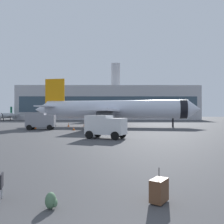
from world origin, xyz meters
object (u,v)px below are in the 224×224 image
airplane_at_gate (114,110)px  airplane_taxiing (6,116)px  safety_cone_mid (84,125)px  service_truck (40,120)px  cargo_van (105,126)px  safety_cone_near (68,125)px  traveller_backpack (51,201)px  safety_cone_outer (74,128)px  safety_cone_far (35,127)px  rolling_suitcase (159,190)px

airplane_at_gate → airplane_taxiing: bearing=134.1°
safety_cone_mid → airplane_taxiing: bearing=130.3°
service_truck → cargo_van: bearing=-51.1°
service_truck → airplane_taxiing: bearing=119.2°
cargo_van → safety_cone_near: size_ratio=5.76×
cargo_van → safety_cone_mid: cargo_van is taller
safety_cone_near → traveller_backpack: safety_cone_near is taller
airplane_at_gate → cargo_van: airplane_at_gate is taller
airplane_taxiing → safety_cone_outer: bearing=-56.7°
safety_cone_near → traveller_backpack: bearing=-80.5°
safety_cone_near → safety_cone_mid: 3.44m
safety_cone_near → safety_cone_far: safety_cone_near is taller
safety_cone_outer → rolling_suitcase: (7.61, -31.55, 0.09)m
safety_cone_mid → traveller_backpack: (3.94, -43.83, -0.11)m
cargo_van → rolling_suitcase: (2.07, -18.61, -1.06)m
airplane_at_gate → cargo_van: (-1.32, -23.38, -2.21)m
airplane_taxiing → service_truck: (29.64, -52.95, -0.41)m
service_truck → safety_cone_far: (-1.53, 2.05, -1.25)m
airplane_at_gate → traveller_backpack: bearing=-93.4°
airplane_at_gate → rolling_suitcase: airplane_at_gate is taller
safety_cone_mid → safety_cone_near: bearing=-158.1°
safety_cone_outer → rolling_suitcase: rolling_suitcase is taller
safety_cone_mid → safety_cone_far: safety_cone_far is taller
safety_cone_mid → safety_cone_outer: bearing=-91.9°
airplane_taxiing → rolling_suitcase: size_ratio=17.89×
airplane_at_gate → service_truck: 15.87m
safety_cone_near → safety_cone_outer: size_ratio=1.39×
rolling_suitcase → airplane_at_gate: bearing=91.0°
airplane_at_gate → safety_cone_far: (-14.39, -7.02, -3.30)m
safety_cone_far → airplane_taxiing: bearing=118.9°
safety_cone_far → traveller_backpack: bearing=-71.4°
service_truck → traveller_backpack: size_ratio=10.32×
safety_cone_near → safety_cone_far: bearing=-123.5°
safety_cone_near → airplane_taxiing: bearing=126.9°
cargo_van → safety_cone_outer: cargo_van is taller
safety_cone_near → traveller_backpack: 43.14m
airplane_at_gate → safety_cone_outer: (-6.86, -10.43, -3.36)m
safety_cone_mid → safety_cone_far: 11.59m
safety_cone_far → traveller_backpack: (11.88, -35.39, -0.12)m
cargo_van → safety_cone_outer: (-5.54, 12.95, -1.15)m
cargo_van → rolling_suitcase: 18.75m
service_truck → cargo_van: (11.54, -14.31, -0.16)m
safety_cone_outer → safety_cone_mid: bearing=88.1°
service_truck → rolling_suitcase: size_ratio=4.50×
service_truck → safety_cone_mid: (6.40, 10.49, -1.26)m
safety_cone_mid → rolling_suitcase: (7.21, -43.41, 0.05)m
airplane_taxiing → safety_cone_far: 58.17m
safety_cone_far → rolling_suitcase: size_ratio=0.66×
cargo_van → safety_cone_near: bearing=109.5°
airplane_taxiing → service_truck: size_ratio=3.97×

